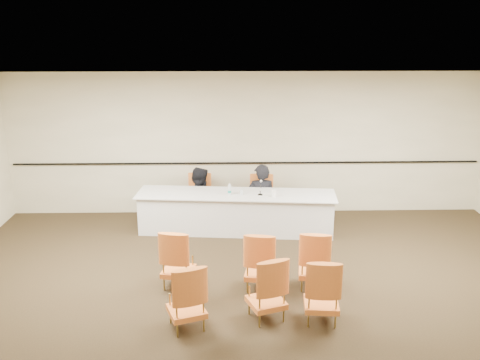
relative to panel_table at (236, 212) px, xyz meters
name	(u,v)px	position (x,y,z in m)	size (l,w,h in m)	color
floor	(257,304)	(0.26, -2.88, -0.38)	(10.00, 10.00, 0.00)	black
ceiling	(260,98)	(0.26, -2.88, 2.62)	(10.00, 10.00, 0.00)	white
wall_back	(247,144)	(0.26, 1.12, 1.12)	(10.00, 0.04, 3.00)	#BCB694
wall_rail	(247,163)	(0.26, 1.08, 0.72)	(9.80, 0.04, 0.03)	black
panel_table	(236,212)	(0.00, 0.00, 0.00)	(3.84, 0.88, 0.77)	silver
panelist_main	(261,204)	(0.52, 0.52, 0.00)	(0.61, 0.40, 1.67)	black
panelist_main_chair	(261,199)	(0.52, 0.52, 0.09)	(0.50, 0.50, 0.95)	#C95724
panelist_second	(199,205)	(-0.76, 0.64, -0.06)	(0.78, 0.61, 1.60)	black
panelist_second_chair	(199,198)	(-0.76, 0.64, 0.09)	(0.50, 0.50, 0.95)	#C95724
papers	(265,195)	(0.55, -0.08, 0.39)	(0.30, 0.22, 0.00)	silver
microphone	(260,188)	(0.46, -0.11, 0.52)	(0.10, 0.19, 0.27)	black
water_bottle	(230,189)	(-0.12, -0.07, 0.50)	(0.07, 0.07, 0.22)	#188578
drinking_glass	(242,192)	(0.11, -0.07, 0.43)	(0.06, 0.06, 0.10)	silver
coffee_cup	(274,194)	(0.71, -0.23, 0.45)	(0.09, 0.09, 0.13)	white
aud_chair_front_left	(178,258)	(-0.93, -2.28, 0.09)	(0.50, 0.50, 0.95)	#C95724
aud_chair_front_mid	(261,260)	(0.33, -2.39, 0.09)	(0.50, 0.50, 0.95)	#C95724
aud_chair_front_right	(314,259)	(1.16, -2.37, 0.09)	(0.50, 0.50, 0.95)	#C95724
aud_chair_back_left	(186,296)	(-0.72, -3.47, 0.09)	(0.50, 0.50, 0.95)	#C95724
aud_chair_back_mid	(267,287)	(0.36, -3.27, 0.09)	(0.50, 0.50, 0.95)	#C95724
aud_chair_back_right	(322,289)	(1.11, -3.34, 0.09)	(0.50, 0.50, 0.95)	#C95724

